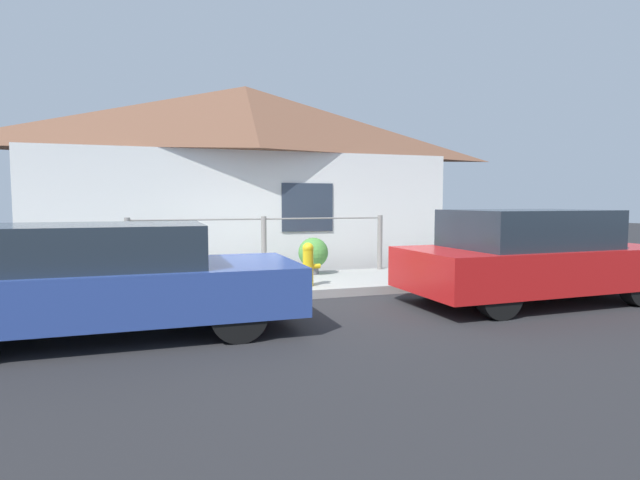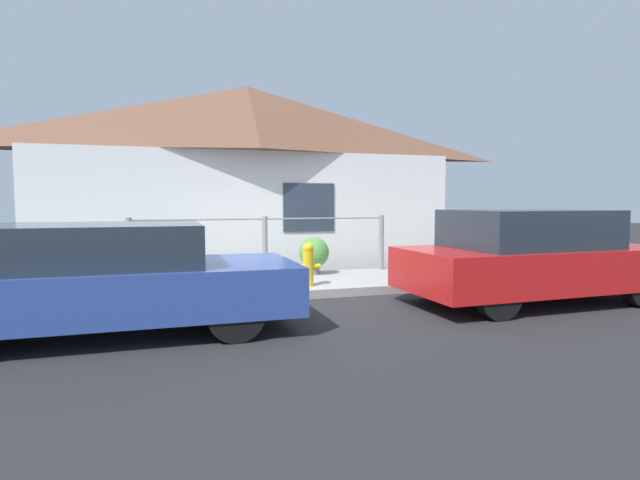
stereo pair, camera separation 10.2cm
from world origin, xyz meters
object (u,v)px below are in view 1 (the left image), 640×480
at_px(car_right, 532,256).
at_px(fire_hydrant, 308,263).
at_px(potted_plant_near_hydrant, 313,253).
at_px(car_left, 110,279).
at_px(potted_plant_corner, 446,255).
at_px(potted_plant_by_fence, 175,263).

relative_size(car_right, fire_hydrant, 5.69).
xyz_separation_m(fire_hydrant, potted_plant_near_hydrant, (0.48, 1.24, 0.03)).
relative_size(fire_hydrant, potted_plant_near_hydrant, 1.02).
bearing_deg(fire_hydrant, car_right, -28.47).
bearing_deg(fire_hydrant, car_left, -150.11).
distance_m(car_right, fire_hydrant, 3.45).
bearing_deg(fire_hydrant, potted_plant_corner, 21.47).
relative_size(car_right, potted_plant_corner, 8.44).
relative_size(potted_plant_by_fence, potted_plant_corner, 1.23).
relative_size(potted_plant_near_hydrant, potted_plant_corner, 1.45).
bearing_deg(car_left, potted_plant_by_fence, 73.74).
distance_m(fire_hydrant, potted_plant_corner, 3.70).
height_order(car_right, potted_plant_corner, car_right).
distance_m(car_left, fire_hydrant, 3.30).
distance_m(fire_hydrant, potted_plant_by_fence, 2.33).
xyz_separation_m(potted_plant_near_hydrant, potted_plant_corner, (2.96, 0.11, -0.15)).
xyz_separation_m(car_left, potted_plant_corner, (6.30, 2.99, -0.25)).
xyz_separation_m(car_left, car_right, (5.89, -0.00, 0.05)).
bearing_deg(potted_plant_near_hydrant, car_right, -48.53).
bearing_deg(car_right, potted_plant_by_fence, 150.11).
xyz_separation_m(car_right, potted_plant_by_fence, (-5.07, 2.76, -0.23)).
bearing_deg(potted_plant_near_hydrant, potted_plant_by_fence, -177.18).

